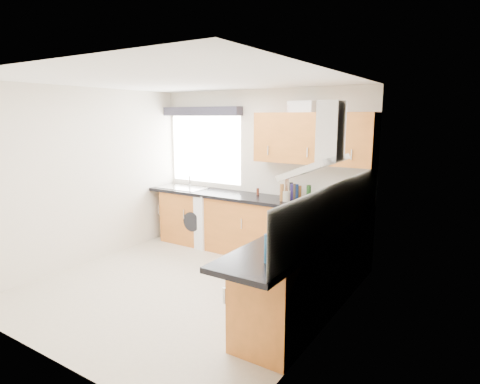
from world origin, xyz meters
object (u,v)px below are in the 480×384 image
Objects in this scene: extractor_hood at (323,149)px; upper_cabinets at (313,138)px; oven at (309,272)px; washing_machine at (203,218)px.

upper_cabinets is at bearing 116.13° from extractor_hood.
extractor_hood is 0.46× the size of upper_cabinets.
oven is at bearing 180.00° from extractor_hood.
extractor_hood is at bearing -16.16° from washing_machine.
upper_cabinets reaches higher than oven.
washing_machine is (-2.41, 1.22, 0.01)m from oven.
extractor_hood reaches higher than washing_machine.
washing_machine is (-2.51, 1.22, -1.33)m from extractor_hood.
extractor_hood is 0.89× the size of washing_machine.
extractor_hood is at bearing -0.00° from oven.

